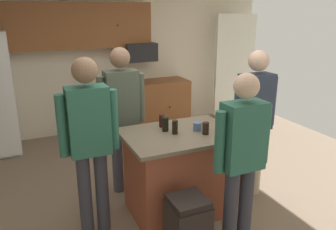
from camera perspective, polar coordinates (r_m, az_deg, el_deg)
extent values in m
plane|color=#7F6B56|center=(4.25, -0.47, -13.73)|extent=(7.04, 7.04, 0.00)
cube|color=beige|center=(6.36, -10.85, 9.04)|extent=(6.40, 0.10, 2.60)
cube|color=white|center=(7.10, 11.10, 8.25)|extent=(0.90, 0.06, 2.00)
cube|color=brown|center=(6.03, -14.53, 14.33)|extent=(2.40, 0.35, 0.75)
sphere|color=#4C3823|center=(5.98, -8.35, 14.66)|extent=(0.04, 0.04, 0.04)
cube|color=brown|center=(6.40, -4.51, 1.56)|extent=(1.80, 0.60, 0.90)
sphere|color=#4C3823|center=(6.29, 0.33, 1.31)|extent=(0.04, 0.04, 0.04)
cube|color=black|center=(6.22, -4.80, 10.50)|extent=(0.56, 0.40, 0.32)
cube|color=#9E4C33|center=(3.81, 1.88, -9.91)|extent=(1.05, 0.73, 0.90)
cube|color=#756651|center=(3.61, 1.95, -3.29)|extent=(1.19, 0.87, 0.04)
cylinder|color=#383842|center=(3.33, 10.41, -15.31)|extent=(0.13, 0.13, 0.82)
cylinder|color=#383842|center=(3.42, 12.84, -14.55)|extent=(0.13, 0.13, 0.82)
cube|color=#2D6651|center=(3.06, 12.46, -3.47)|extent=(0.38, 0.22, 0.62)
sphere|color=beige|center=(2.93, 13.03, 4.76)|extent=(0.22, 0.22, 0.22)
cylinder|color=#2D6651|center=(2.93, 8.64, -4.55)|extent=(0.09, 0.09, 0.55)
cylinder|color=#2D6651|center=(3.21, 15.90, -3.11)|extent=(0.09, 0.09, 0.55)
cylinder|color=#4C5166|center=(4.25, -8.49, -7.27)|extent=(0.13, 0.13, 0.87)
cylinder|color=#4C5166|center=(4.29, -6.30, -6.91)|extent=(0.13, 0.13, 0.87)
cube|color=#4C5647|center=(4.02, -7.81, 2.82)|extent=(0.38, 0.22, 0.65)
sphere|color=#8C664C|center=(3.93, -8.09, 9.51)|extent=(0.24, 0.24, 0.24)
cylinder|color=#4C5647|center=(3.96, -11.12, 2.19)|extent=(0.09, 0.09, 0.59)
cylinder|color=#4C5647|center=(4.09, -4.57, 2.95)|extent=(0.09, 0.09, 0.59)
cylinder|color=tan|center=(4.20, 12.75, -7.89)|extent=(0.13, 0.13, 0.86)
cylinder|color=tan|center=(4.30, 14.59, -7.43)|extent=(0.13, 0.13, 0.86)
cube|color=#2D384C|center=(4.00, 14.45, 2.15)|extent=(0.38, 0.22, 0.64)
sphere|color=beige|center=(3.91, 14.97, 8.78)|extent=(0.23, 0.23, 0.23)
cylinder|color=#2D384C|center=(3.86, 11.63, 1.53)|extent=(0.09, 0.09, 0.58)
cylinder|color=#2D384C|center=(4.15, 17.03, 2.24)|extent=(0.09, 0.09, 0.58)
cylinder|color=#383842|center=(3.54, -13.72, -12.94)|extent=(0.13, 0.13, 0.87)
cylinder|color=#383842|center=(3.57, -10.98, -12.50)|extent=(0.13, 0.13, 0.87)
cube|color=#2D6651|center=(3.24, -13.21, -0.97)|extent=(0.38, 0.22, 0.65)
sphere|color=#8C664C|center=(3.13, -13.81, 7.30)|extent=(0.24, 0.24, 0.24)
cylinder|color=#2D6651|center=(3.22, -17.37, -1.80)|extent=(0.09, 0.09, 0.59)
cylinder|color=#2D6651|center=(3.30, -9.11, -0.73)|extent=(0.09, 0.09, 0.59)
cylinder|color=black|center=(3.63, -0.46, -1.54)|extent=(0.07, 0.07, 0.15)
cylinder|color=#4C6B99|center=(3.67, 4.92, -1.93)|extent=(0.09, 0.09, 0.09)
torus|color=#4C6B99|center=(3.70, 5.72, -1.74)|extent=(0.06, 0.01, 0.06)
cylinder|color=black|center=(3.56, 1.18, -2.04)|extent=(0.06, 0.06, 0.15)
cylinder|color=black|center=(3.57, 6.34, -2.23)|extent=(0.07, 0.07, 0.13)
cylinder|color=black|center=(3.76, -1.02, -1.00)|extent=(0.06, 0.06, 0.14)
cylinder|color=black|center=(3.66, 8.73, -1.88)|extent=(0.07, 0.07, 0.12)
cube|color=black|center=(3.08, 3.40, -14.25)|extent=(0.32, 0.32, 0.06)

